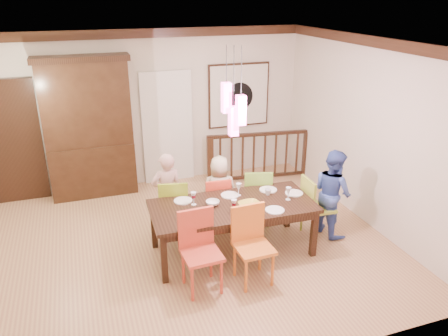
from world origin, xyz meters
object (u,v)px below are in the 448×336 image
object	(u,v)px
dining_table	(233,210)
balustrade	(259,155)
person_far_mid	(220,191)
chair_end_right	(319,203)
person_far_left	(167,193)
china_hutch	(89,128)
person_end_right	(332,192)
chair_far_left	(174,203)

from	to	relation	value
dining_table	balustrade	xyz separation A→B (m)	(1.41, 2.32, -0.17)
person_far_mid	chair_end_right	bearing A→B (deg)	163.98
person_far_left	dining_table	bearing A→B (deg)	128.97
chair_end_right	person_far_left	distance (m)	2.30
chair_end_right	china_hutch	world-z (taller)	china_hutch
dining_table	chair_end_right	bearing A→B (deg)	2.88
chair_end_right	person_end_right	world-z (taller)	person_end_right
dining_table	china_hutch	bearing A→B (deg)	125.04
dining_table	person_end_right	size ratio (longest dim) A/B	1.71
dining_table	person_end_right	distance (m)	1.62
chair_end_right	balustrade	world-z (taller)	balustrade
dining_table	person_end_right	bearing A→B (deg)	3.12
balustrade	person_end_right	xyz separation A→B (m)	(0.21, -2.29, 0.18)
china_hutch	person_far_mid	bearing A→B (deg)	-45.51
person_far_mid	person_end_right	distance (m)	1.73
balustrade	person_far_mid	size ratio (longest dim) A/B	1.82
chair_end_right	person_far_left	xyz separation A→B (m)	(-2.13, 0.85, 0.10)
dining_table	chair_far_left	size ratio (longest dim) A/B	2.45
chair_far_left	person_far_left	xyz separation A→B (m)	(-0.06, 0.14, 0.11)
chair_end_right	china_hutch	size ratio (longest dim) A/B	0.38
chair_far_left	person_far_left	world-z (taller)	person_far_left
chair_far_left	person_end_right	world-z (taller)	person_end_right
chair_end_right	person_far_left	size ratio (longest dim) A/B	0.73
china_hutch	person_end_right	bearing A→B (deg)	-38.20
china_hutch	person_far_mid	distance (m)	2.68
dining_table	chair_far_left	xyz separation A→B (m)	(-0.68, 0.73, -0.13)
china_hutch	person_far_mid	size ratio (longest dim) A/B	2.18
china_hutch	person_end_right	distance (m)	4.30
chair_far_left	china_hutch	distance (m)	2.32
chair_end_right	person_end_right	xyz separation A→B (m)	(0.23, 0.01, 0.13)
person_far_left	balustrade	bearing A→B (deg)	-147.57
chair_far_left	china_hutch	size ratio (longest dim) A/B	0.37
chair_end_right	balustrade	size ratio (longest dim) A/B	0.45
balustrade	person_far_left	distance (m)	2.60
chair_far_left	person_far_left	bearing A→B (deg)	-55.38
china_hutch	person_end_right	world-z (taller)	china_hutch
chair_far_left	person_end_right	distance (m)	2.41
balustrade	chair_far_left	bearing A→B (deg)	-135.10
person_end_right	chair_end_right	bearing A→B (deg)	85.94
chair_end_right	person_far_mid	xyz separation A→B (m)	(-1.31, 0.80, 0.03)
person_far_left	person_end_right	xyz separation A→B (m)	(2.36, -0.84, 0.03)
dining_table	person_far_left	xyz separation A→B (m)	(-0.74, 0.87, -0.03)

